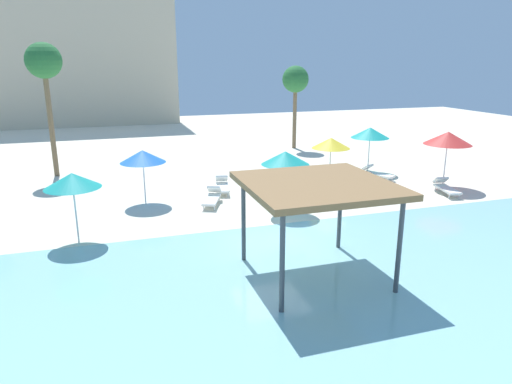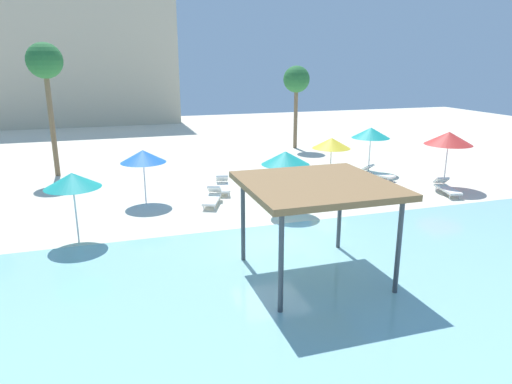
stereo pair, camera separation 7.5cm
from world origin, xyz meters
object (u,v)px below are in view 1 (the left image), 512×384
Objects in this scene: lounge_chair_1 at (287,181)px; palm_tree_2 at (295,81)px; beach_umbrella_yellow_5 at (331,143)px; shade_pavilion at (317,188)px; beach_umbrella_red_3 at (448,138)px; palm_tree_1 at (44,65)px; beach_umbrella_teal_4 at (72,181)px; lounge_chair_4 at (222,185)px; lounge_chair_3 at (376,173)px; beach_umbrella_teal_2 at (370,133)px; lounge_chair_0 at (212,197)px; beach_umbrella_teal_0 at (285,158)px; lounge_chair_2 at (446,187)px; beach_umbrella_blue_6 at (143,156)px.

palm_tree_2 is (4.66, 10.31, 4.53)m from lounge_chair_1.
shade_pavilion is at bearing -119.04° from beach_umbrella_yellow_5.
beach_umbrella_red_3 is 21.38m from palm_tree_1.
beach_umbrella_teal_4 is 0.43× the size of palm_tree_2.
lounge_chair_3 is at bearing 101.59° from lounge_chair_4.
shade_pavilion reaches higher than beach_umbrella_teal_4.
lounge_chair_4 is (-3.34, 0.25, 0.00)m from lounge_chair_1.
lounge_chair_1 is (-7.76, 2.33, -2.21)m from beach_umbrella_red_3.
beach_umbrella_teal_2 is (8.73, 11.49, -0.45)m from shade_pavilion.
shade_pavilion reaches higher than lounge_chair_4.
lounge_chair_0 is at bearing -14.89° from lounge_chair_4.
lounge_chair_4 is (-9.13, -1.50, -1.99)m from beach_umbrella_teal_2.
lounge_chair_1 is at bearing 163.49° from beach_umbrella_yellow_5.
beach_umbrella_teal_0 is 1.04× the size of beach_umbrella_teal_4.
lounge_chair_1 is (-5.78, -1.75, -1.99)m from beach_umbrella_teal_2.
beach_umbrella_teal_0 is at bearing -113.96° from palm_tree_2.
lounge_chair_1 is 0.32× the size of palm_tree_2.
shade_pavilion is at bearing -110.79° from palm_tree_2.
lounge_chair_0 is (-10.05, -3.35, -1.99)m from beach_umbrella_teal_2.
shade_pavilion is 2.09× the size of lounge_chair_2.
beach_umbrella_teal_4 is at bearing -161.76° from beach_umbrella_yellow_5.
lounge_chair_4 is at bearing -170.65° from beach_umbrella_teal_2.
palm_tree_2 is at bearing 45.67° from beach_umbrella_teal_4.
beach_umbrella_yellow_5 is 9.25m from beach_umbrella_blue_6.
palm_tree_2 reaches higher than lounge_chair_3.
beach_umbrella_yellow_5 reaches higher than lounge_chair_2.
beach_umbrella_teal_2 is at bearing -153.68° from lounge_chair_2.
beach_umbrella_teal_2 is 5.68m from lounge_chair_2.
beach_umbrella_teal_2 is 9.46m from lounge_chair_4.
palm_tree_2 is (11.81, 10.84, 2.68)m from beach_umbrella_blue_6.
lounge_chair_4 is (-1.80, 3.91, -2.04)m from beach_umbrella_teal_0.
palm_tree_1 reaches higher than lounge_chair_1.
shade_pavilion is at bearing -44.62° from lounge_chair_2.
beach_umbrella_blue_6 reaches higher than lounge_chair_0.
beach_umbrella_red_3 is at bearing 108.69° from lounge_chair_0.
lounge_chair_0 is 1.03× the size of lounge_chair_1.
lounge_chair_3 is at bearing 50.22° from shade_pavilion.
beach_umbrella_red_3 reaches higher than beach_umbrella_yellow_5.
beach_umbrella_red_3 is at bearing -76.22° from palm_tree_2.
lounge_chair_2 is at bearing 1.57° from beach_umbrella_teal_0.
lounge_chair_2 is at bearing 32.34° from shade_pavilion.
beach_umbrella_teal_0 is 0.93× the size of beach_umbrella_red_3.
lounge_chair_3 is (6.91, 3.91, -2.04)m from beach_umbrella_teal_0.
beach_umbrella_blue_6 is (-12.93, -2.29, -0.13)m from beach_umbrella_teal_2.
beach_umbrella_teal_4 is 1.29× the size of lounge_chair_3.
beach_umbrella_red_3 reaches higher than lounge_chair_1.
lounge_chair_0 is at bearing 99.17° from shade_pavilion.
beach_umbrella_yellow_5 is (3.65, 3.04, -0.07)m from beach_umbrella_teal_0.
lounge_chair_0 is 1.00× the size of lounge_chair_3.
beach_umbrella_teal_0 is (1.40, 6.07, -0.39)m from shade_pavilion.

